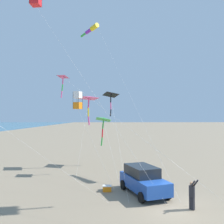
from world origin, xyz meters
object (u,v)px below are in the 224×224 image
(kite_delta_striped_overhead, at_px, (104,120))
(kite_box_yellow_midlevel, at_px, (78,100))
(kite_windsock_green_low_center, at_px, (92,29))
(kite_delta_blue_topmost, at_px, (63,77))
(cooler_box, at_px, (107,188))
(person_adult_flyer, at_px, (192,193))
(kite_delta_long_streamer_left, at_px, (89,99))
(kite_delta_orange_high_right, at_px, (111,95))
(parked_car, at_px, (143,180))

(kite_delta_striped_overhead, xyz_separation_m, kite_box_yellow_midlevel, (1.82, 9.21, 1.47))
(kite_windsock_green_low_center, bearing_deg, kite_delta_blue_topmost, 79.90)
(cooler_box, bearing_deg, kite_windsock_green_low_center, -81.31)
(person_adult_flyer, distance_m, kite_delta_long_streamer_left, 15.22)
(person_adult_flyer, bearing_deg, kite_delta_orange_high_right, -64.43)
(parked_car, distance_m, kite_delta_long_streamer_left, 12.00)
(kite_delta_orange_high_right, relative_size, kite_windsock_green_low_center, 0.53)
(cooler_box, xyz_separation_m, kite_delta_blue_topmost, (3.51, -2.30, 8.29))
(kite_delta_long_streamer_left, bearing_deg, kite_delta_striped_overhead, -147.93)
(person_adult_flyer, distance_m, kite_delta_blue_topmost, 12.63)
(parked_car, bearing_deg, kite_delta_long_streamer_left, -64.58)
(parked_car, relative_size, kite_delta_striped_overhead, 0.44)
(cooler_box, xyz_separation_m, kite_box_yellow_midlevel, (2.13, -0.41, 6.26))
(kite_delta_long_streamer_left, height_order, kite_delta_blue_topmost, kite_delta_blue_topmost)
(parked_car, height_order, kite_delta_long_streamer_left, kite_delta_long_streamer_left)
(kite_delta_long_streamer_left, distance_m, kite_box_yellow_midlevel, 8.27)
(kite_windsock_green_low_center, xyz_separation_m, kite_box_yellow_midlevel, (0.32, 11.44, -9.62))
(person_adult_flyer, bearing_deg, parked_car, -51.79)
(person_adult_flyer, relative_size, kite_windsock_green_low_center, 0.10)
(kite_delta_blue_topmost, xyz_separation_m, kite_windsock_green_low_center, (-1.70, -9.55, 7.59))
(cooler_box, xyz_separation_m, kite_delta_long_streamer_left, (1.89, -8.63, 7.09))
(cooler_box, relative_size, kite_delta_striped_overhead, 0.06)
(cooler_box, distance_m, kite_box_yellow_midlevel, 6.63)
(kite_windsock_green_low_center, bearing_deg, kite_delta_orange_high_right, 109.78)
(kite_box_yellow_midlevel, bearing_deg, kite_delta_long_streamer_left, -91.73)
(parked_car, distance_m, kite_delta_blue_topmost, 10.06)
(kite_delta_long_streamer_left, bearing_deg, person_adult_flyer, 118.83)
(kite_windsock_green_low_center, bearing_deg, kite_delta_striped_overhead, 124.00)
(cooler_box, height_order, kite_box_yellow_midlevel, kite_box_yellow_midlevel)
(kite_windsock_green_low_center, bearing_deg, person_adult_flyer, 113.28)
(cooler_box, bearing_deg, kite_delta_striped_overhead, -88.16)
(cooler_box, height_order, kite_delta_orange_high_right, kite_delta_orange_high_right)
(cooler_box, relative_size, kite_delta_blue_topmost, 0.06)
(person_adult_flyer, bearing_deg, kite_delta_striped_overhead, -68.76)
(kite_delta_blue_topmost, height_order, kite_delta_orange_high_right, kite_delta_blue_topmost)
(person_adult_flyer, xyz_separation_m, kite_box_yellow_midlevel, (6.92, -3.90, 5.54))
(kite_delta_blue_topmost, xyz_separation_m, kite_box_yellow_midlevel, (-1.38, 1.89, -2.03))
(kite_delta_blue_topmost, bearing_deg, kite_delta_striped_overhead, -113.65)
(parked_car, bearing_deg, kite_delta_orange_high_right, -71.59)
(kite_delta_striped_overhead, height_order, kite_delta_orange_high_right, kite_delta_orange_high_right)
(kite_delta_orange_high_right, bearing_deg, kite_delta_striped_overhead, -79.62)
(kite_delta_orange_high_right, bearing_deg, person_adult_flyer, 115.57)
(kite_delta_striped_overhead, xyz_separation_m, kite_windsock_green_low_center, (1.50, -2.23, 11.09))
(cooler_box, xyz_separation_m, kite_windsock_green_low_center, (1.81, -11.85, 15.88))
(person_adult_flyer, xyz_separation_m, kite_delta_long_streamer_left, (6.67, -12.12, 6.36))
(parked_car, height_order, cooler_box, parked_car)
(kite_delta_long_streamer_left, bearing_deg, kite_box_yellow_midlevel, 88.27)
(kite_delta_blue_topmost, bearing_deg, kite_delta_long_streamer_left, -104.42)
(parked_car, xyz_separation_m, kite_delta_long_streamer_left, (4.37, -9.19, 6.35))
(person_adult_flyer, relative_size, kite_delta_striped_overhead, 0.16)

